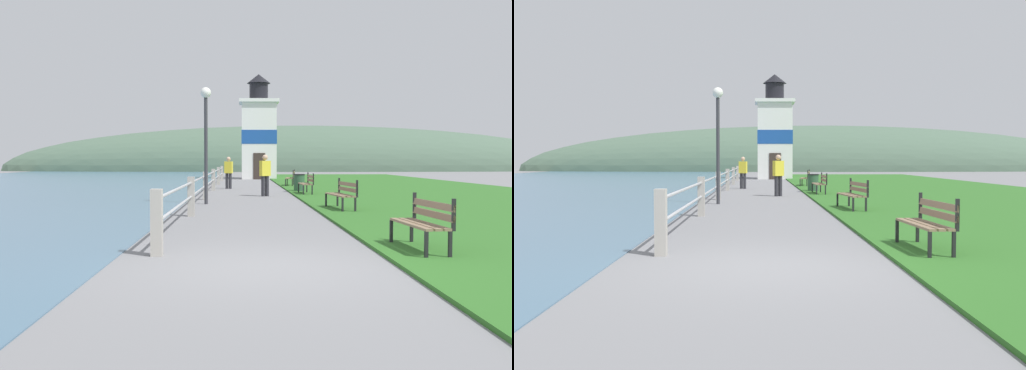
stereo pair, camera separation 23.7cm
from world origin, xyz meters
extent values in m
plane|color=slate|center=(0.00, 0.00, 0.00)|extent=(160.00, 160.00, 0.00)
cube|color=#2D6623|center=(7.83, 18.98, 0.03)|extent=(12.00, 56.94, 0.06)
cube|color=#A8A399|center=(-1.73, 1.00, 0.53)|extent=(0.18, 0.18, 1.06)
cube|color=#A8A399|center=(-1.73, 7.25, 0.53)|extent=(0.18, 0.18, 1.06)
cube|color=#A8A399|center=(-1.73, 13.51, 0.53)|extent=(0.18, 0.18, 1.06)
cube|color=#A8A399|center=(-1.73, 19.76, 0.53)|extent=(0.18, 0.18, 1.06)
cube|color=#A8A399|center=(-1.73, 26.01, 0.53)|extent=(0.18, 0.18, 1.06)
cube|color=#A8A399|center=(-1.73, 32.27, 0.53)|extent=(0.18, 0.18, 1.06)
cylinder|color=#B2B2B7|center=(-1.73, 16.63, 0.90)|extent=(0.06, 31.27, 0.06)
cylinder|color=#B2B2B7|center=(-1.73, 16.63, 0.53)|extent=(0.06, 31.27, 0.06)
cube|color=#846B51|center=(2.36, 1.20, 0.47)|extent=(0.22, 1.65, 0.04)
cube|color=#846B51|center=(2.51, 1.21, 0.47)|extent=(0.22, 1.65, 0.04)
cube|color=#846B51|center=(2.65, 1.22, 0.47)|extent=(0.22, 1.65, 0.04)
cube|color=#846B51|center=(2.74, 1.22, 0.79)|extent=(0.16, 1.64, 0.11)
cube|color=#846B51|center=(2.74, 1.22, 0.63)|extent=(0.16, 1.64, 0.11)
cube|color=black|center=(2.37, 0.40, 0.23)|extent=(0.05, 0.05, 0.45)
cube|color=black|center=(2.27, 1.99, 0.23)|extent=(0.05, 0.05, 0.45)
cube|color=black|center=(2.74, 0.43, 0.23)|extent=(0.05, 0.05, 0.45)
cube|color=black|center=(2.64, 2.02, 0.23)|extent=(0.05, 0.05, 0.45)
cube|color=black|center=(2.79, 0.43, 0.70)|extent=(0.05, 0.05, 0.49)
cube|color=black|center=(2.69, 2.02, 0.70)|extent=(0.05, 0.05, 0.49)
cube|color=#846B51|center=(2.40, 8.81, 0.47)|extent=(0.31, 1.86, 0.04)
cube|color=#846B51|center=(2.55, 8.82, 0.47)|extent=(0.31, 1.86, 0.04)
cube|color=#846B51|center=(2.70, 8.84, 0.47)|extent=(0.31, 1.86, 0.04)
cube|color=#846B51|center=(2.78, 8.85, 0.79)|extent=(0.26, 1.86, 0.11)
cube|color=#846B51|center=(2.78, 8.85, 0.63)|extent=(0.26, 1.86, 0.11)
cube|color=black|center=(2.46, 7.90, 0.23)|extent=(0.06, 0.06, 0.45)
cube|color=black|center=(2.27, 9.70, 0.23)|extent=(0.06, 0.06, 0.45)
cube|color=black|center=(2.83, 7.94, 0.23)|extent=(0.06, 0.06, 0.45)
cube|color=black|center=(2.64, 9.74, 0.23)|extent=(0.06, 0.06, 0.45)
cube|color=black|center=(2.88, 7.95, 0.70)|extent=(0.06, 0.06, 0.49)
cube|color=black|center=(2.69, 9.75, 0.70)|extent=(0.06, 0.06, 0.49)
cube|color=#846B51|center=(2.23, 16.45, 0.47)|extent=(0.14, 1.76, 0.04)
cube|color=#846B51|center=(2.38, 16.46, 0.47)|extent=(0.14, 1.76, 0.04)
cube|color=#846B51|center=(2.53, 16.46, 0.47)|extent=(0.14, 1.76, 0.04)
cube|color=#846B51|center=(2.61, 16.46, 0.79)|extent=(0.08, 1.76, 0.11)
cube|color=#846B51|center=(2.61, 16.46, 0.63)|extent=(0.08, 1.76, 0.11)
cube|color=black|center=(2.21, 15.60, 0.23)|extent=(0.05, 0.05, 0.45)
cube|color=black|center=(2.18, 17.31, 0.23)|extent=(0.05, 0.05, 0.45)
cube|color=black|center=(2.58, 15.60, 0.23)|extent=(0.05, 0.05, 0.45)
cube|color=black|center=(2.55, 17.32, 0.23)|extent=(0.05, 0.05, 0.45)
cube|color=black|center=(2.63, 15.60, 0.70)|extent=(0.05, 0.05, 0.49)
cube|color=black|center=(2.60, 17.32, 0.70)|extent=(0.05, 0.05, 0.49)
cube|color=#846B51|center=(2.21, 23.92, 0.47)|extent=(0.34, 1.67, 0.04)
cube|color=#846B51|center=(2.35, 23.90, 0.47)|extent=(0.34, 1.67, 0.04)
cube|color=#846B51|center=(2.50, 23.88, 0.47)|extent=(0.34, 1.67, 0.04)
cube|color=#846B51|center=(2.59, 23.87, 0.79)|extent=(0.29, 1.67, 0.11)
cube|color=#846B51|center=(2.59, 23.87, 0.63)|extent=(0.29, 1.67, 0.11)
cube|color=black|center=(2.06, 23.12, 0.23)|extent=(0.06, 0.06, 0.45)
cube|color=black|center=(2.28, 24.73, 0.23)|extent=(0.06, 0.06, 0.45)
cube|color=black|center=(2.43, 23.07, 0.23)|extent=(0.06, 0.06, 0.45)
cube|color=black|center=(2.65, 24.68, 0.23)|extent=(0.06, 0.06, 0.45)
cube|color=black|center=(2.47, 23.07, 0.70)|extent=(0.06, 0.06, 0.49)
cube|color=black|center=(2.70, 24.67, 0.70)|extent=(0.06, 0.06, 0.49)
cube|color=white|center=(1.02, 36.46, 2.93)|extent=(2.64, 2.64, 5.86)
cube|color=#194799|center=(1.02, 36.46, 3.22)|extent=(2.68, 2.68, 1.06)
cube|color=white|center=(1.02, 36.46, 5.99)|extent=(3.04, 3.04, 0.25)
cylinder|color=black|center=(1.02, 36.46, 6.76)|extent=(1.45, 1.45, 1.29)
cone|color=black|center=(1.02, 36.46, 7.76)|extent=(1.82, 1.82, 0.71)
cube|color=#332823|center=(1.02, 35.12, 1.00)|extent=(0.90, 0.06, 2.00)
cylinder|color=#28282D|center=(-1.11, 21.52, 0.40)|extent=(0.15, 0.15, 0.81)
cylinder|color=#28282D|center=(-0.93, 21.46, 0.40)|extent=(0.15, 0.15, 0.81)
cube|color=yellow|center=(-1.02, 21.49, 1.11)|extent=(0.45, 0.33, 0.61)
sphere|color=tan|center=(-1.02, 21.49, 1.55)|extent=(0.22, 0.22, 0.22)
cylinder|color=#28282D|center=(0.53, 15.45, 0.42)|extent=(0.16, 0.16, 0.84)
cylinder|color=#28282D|center=(0.69, 15.54, 0.42)|extent=(0.16, 0.16, 0.84)
cube|color=yellow|center=(0.61, 15.50, 1.15)|extent=(0.48, 0.40, 0.63)
sphere|color=tan|center=(0.61, 15.50, 1.60)|extent=(0.23, 0.23, 0.23)
cylinder|color=#2D5138|center=(2.34, 18.51, 0.40)|extent=(0.50, 0.50, 0.80)
cylinder|color=black|center=(2.34, 18.51, 0.82)|extent=(0.54, 0.54, 0.04)
cylinder|color=#333338|center=(-1.58, 11.42, 1.80)|extent=(0.12, 0.12, 3.60)
sphere|color=white|center=(-1.58, 11.42, 3.78)|extent=(0.36, 0.36, 0.36)
ellipsoid|color=#4C6651|center=(8.00, 67.96, 0.00)|extent=(80.00, 16.00, 12.00)
camera|label=1|loc=(-0.40, -7.98, 1.53)|focal=40.00mm
camera|label=2|loc=(-0.16, -7.99, 1.53)|focal=40.00mm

